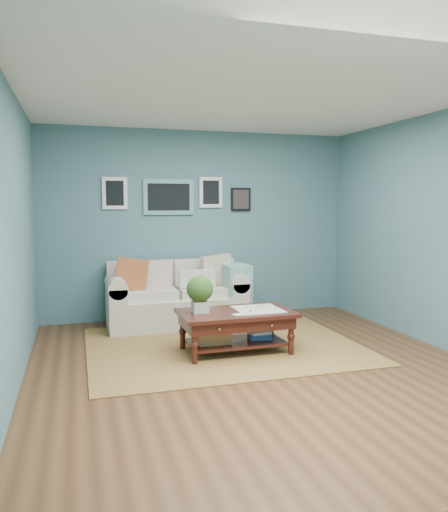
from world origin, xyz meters
name	(u,v)px	position (x,y,z in m)	size (l,w,h in m)	color
room_shell	(257,234)	(-0.01, 0.06, 1.36)	(5.00, 5.02, 2.70)	brown
area_rug	(223,345)	(-0.11, 0.86, 0.01)	(3.09, 2.47, 0.01)	brown
loveseat	(182,296)	(-0.37, 2.03, 0.39)	(1.89, 0.86, 0.97)	beige
coffee_table	(230,318)	(-0.12, 0.59, 0.39)	(1.26, 0.75, 0.88)	black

